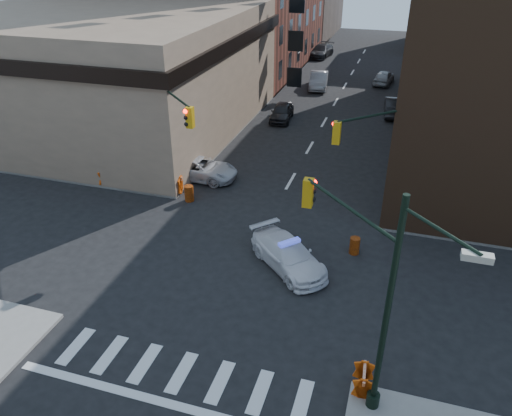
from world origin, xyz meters
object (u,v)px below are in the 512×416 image
Objects in this scene: pedestrian_a at (160,156)px; barricade_se_a at (363,380)px; parked_car_wnear at (282,112)px; parked_car_wfar at (319,80)px; barricade_nw_a at (173,184)px; police_car at (288,255)px; barrel_bank at (189,193)px; parked_car_enear at (395,106)px; barrel_road at (355,246)px; pickup at (199,168)px; pedestrian_b at (88,166)px.

pedestrian_a is 21.34m from barricade_se_a.
parked_car_wnear is 10.87m from parked_car_wfar.
barricade_nw_a is at bearing -39.24° from pedestrian_a.
pedestrian_a is at bearing 118.70° from barricade_nw_a.
barrel_bank is at bearing 99.53° from police_car.
parked_car_wnear is 4.23× the size of barrel_bank.
barrel_bank is (-10.67, -20.19, -0.31)m from parked_car_enear.
parked_car_enear reaches higher than barrel_road.
parked_car_wfar reaches higher than parked_car_wnear.
barrel_road is at bearing 5.36° from barricade_se_a.
barrel_bank is (-1.57, -15.90, -0.22)m from parked_car_wnear.
pedestrian_a is 1.89× the size of barrel_road.
parked_car_enear is (11.30, 17.11, 0.10)m from pickup.
barrel_bank is at bearing -31.35° from barricade_nw_a.
parked_car_enear is (3.38, 25.02, 0.11)m from police_car.
barrel_road is at bearing -10.76° from police_car.
parked_car_wfar is at bearing 48.12° from pedestrian_b.
pedestrian_b is 7.14m from barrel_bank.
pedestrian_b is 1.45× the size of barricade_nw_a.
barrel_bank is (7.10, -0.40, -0.66)m from pedestrian_b.
parked_car_wnear is (2.20, 12.81, 0.01)m from pickup.
parked_car_enear is 21.94m from pedestrian_a.
barricade_se_a is at bearing -53.59° from pedestrian_b.
barrel_road is at bearing -82.93° from parked_car_wfar.
police_car is at bearing -88.90° from parked_car_wfar.
barricade_nw_a is (-12.90, 11.85, 0.10)m from barricade_se_a.
parked_car_wfar reaches higher than parked_car_enear.
pickup is at bearing 151.78° from barrel_road.
police_car is at bearing 29.59° from barricade_se_a.
parked_car_wfar reaches higher than barricade_nw_a.
parked_car_wnear is 13.37m from pedestrian_a.
barricade_se_a is (10.00, -27.20, -0.14)m from parked_car_wnear.
barrel_road is 10.52m from barrel_bank.
parked_car_enear is at bearing -31.94° from pickup.
parked_car_wnear is 4.66× the size of barrel_road.
parked_car_wnear is at bearing 114.81° from barrel_road.
police_car is 3.46× the size of barricade_nw_a.
barrel_road is 0.81× the size of barricade_se_a.
barrel_road is (13.86, -6.33, -0.54)m from pedestrian_a.
pickup is 18.86m from barricade_se_a.
barrel_road is (17.27, -3.11, -0.70)m from pedestrian_b.
barrel_road is at bearing -11.41° from pedestrian_a.
pedestrian_a is at bearing 44.15° from parked_car_enear.
parked_car_wfar is 2.46× the size of pedestrian_b.
barricade_nw_a reaches higher than barrel_bank.
police_car is 4.31× the size of barricade_se_a.
pedestrian_b reaches higher than barrel_road.
barricade_nw_a is at bearing -105.01° from parked_car_wnear.
police_car is 11.19m from pickup.
parked_car_enear reaches higher than barrel_bank.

